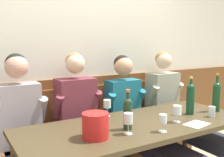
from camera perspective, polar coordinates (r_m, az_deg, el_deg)
The scene contains 18 objects.
room_wall_back at distance 3.02m, azimuth -4.88°, elevation 7.33°, with size 6.80×0.08×2.80m, color silver.
wood_wainscot_panel at distance 3.11m, azimuth -4.24°, elevation -9.12°, with size 6.80×0.03×1.04m, color brown.
wall_bench at distance 3.01m, azimuth -2.33°, elevation -14.51°, with size 2.35×0.42×0.94m.
dining_table at distance 2.35m, azimuth 5.59°, elevation -11.42°, with size 2.05×0.83×0.73m.
person_center_left_seat at distance 2.29m, azimuth -17.49°, elevation -12.56°, with size 0.48×1.25×1.33m.
person_center_right_seat at distance 2.48m, azimuth -4.76°, elevation -10.59°, with size 0.48×1.25×1.33m.
person_left_seat at distance 2.75m, azimuth 6.31°, elevation -9.11°, with size 0.47×1.25×1.28m.
person_right_seat at distance 3.13m, azimuth 14.62°, elevation -6.90°, with size 0.47×1.25×1.31m.
ice_bucket at distance 1.96m, azimuth -3.60°, elevation -10.06°, with size 0.19×0.19×0.19m, color red.
wine_bottle_amber_mid at distance 2.86m, azimuth 21.51°, elevation -3.42°, with size 0.08×0.08×0.38m.
wine_bottle_green_tall at distance 2.13m, azimuth 3.40°, elevation -7.26°, with size 0.07×0.07×0.33m.
wine_bottle_clear_water at distance 2.67m, azimuth 16.48°, elevation -3.98°, with size 0.08×0.08×0.37m.
wine_glass_right_end at distance 2.03m, azimuth 3.52°, elevation -8.68°, with size 0.07×0.07×0.16m.
wine_glass_mid_right at distance 2.12m, azimuth 10.89°, elevation -8.73°, with size 0.07×0.07×0.14m.
wine_glass_left_end at distance 2.39m, azimuth 13.77°, elevation -6.77°, with size 0.08×0.08×0.15m.
wine_glass_center_rear at distance 2.49m, azimuth -1.05°, elevation -5.62°, with size 0.07×0.07×0.16m.
water_tumbler_center at distance 2.66m, azimuth 20.64°, elevation -6.67°, with size 0.06×0.06×0.10m, color silver.
tasting_sheet_left_guest at distance 2.40m, azimuth 17.74°, elevation -9.31°, with size 0.21×0.15×0.00m, color white.
Camera 1 is at (-1.33, -1.62, 1.43)m, focal length 42.59 mm.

